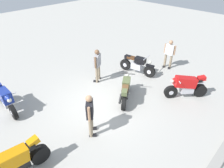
# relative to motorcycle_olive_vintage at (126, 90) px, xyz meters

# --- Properties ---
(ground_plane) EXTENTS (40.00, 40.00, 0.00)m
(ground_plane) POSITION_rel_motorcycle_olive_vintage_xyz_m (0.94, -0.42, -0.49)
(ground_plane) COLOR #ADAAA3
(motorcycle_olive_vintage) EXTENTS (1.68, 1.26, 1.07)m
(motorcycle_olive_vintage) POSITION_rel_motorcycle_olive_vintage_xyz_m (0.00, 0.00, 0.00)
(motorcycle_olive_vintage) COLOR black
(motorcycle_olive_vintage) RESTS_ON ground
(motorcycle_red_sportbike) EXTENTS (1.61, 1.41, 1.14)m
(motorcycle_red_sportbike) POSITION_rel_motorcycle_olive_vintage_xyz_m (-2.04, 1.78, 0.11)
(motorcycle_red_sportbike) COLOR black
(motorcycle_red_sportbike) RESTS_ON ground
(motorcycle_orange_sportbike) EXTENTS (1.95, 0.70, 1.14)m
(motorcycle_orange_sportbike) POSITION_rel_motorcycle_olive_vintage_xyz_m (4.90, 0.21, 0.11)
(motorcycle_orange_sportbike) COLOR black
(motorcycle_orange_sportbike) RESTS_ON ground
(motorcycle_black_cruiser) EXTENTS (0.70, 2.07, 1.09)m
(motorcycle_black_cruiser) POSITION_rel_motorcycle_olive_vintage_xyz_m (-2.22, -1.12, 0.03)
(motorcycle_black_cruiser) COLOR black
(motorcycle_black_cruiser) RESTS_ON ground
(motorcycle_blue_sportbike) EXTENTS (0.70, 1.96, 1.14)m
(motorcycle_blue_sportbike) POSITION_rel_motorcycle_olive_vintage_xyz_m (3.94, -2.98, 0.11)
(motorcycle_blue_sportbike) COLOR black
(motorcycle_blue_sportbike) RESTS_ON ground
(person_in_black_shirt) EXTENTS (0.54, 0.55, 1.67)m
(person_in_black_shirt) POSITION_rel_motorcycle_olive_vintage_xyz_m (2.36, 0.44, 0.47)
(person_in_black_shirt) COLOR gray
(person_in_black_shirt) RESTS_ON ground
(person_in_gray_shirt) EXTENTS (0.62, 0.49, 1.71)m
(person_in_gray_shirt) POSITION_rel_motorcycle_olive_vintage_xyz_m (-0.22, -2.06, 0.49)
(person_in_gray_shirt) COLOR gray
(person_in_gray_shirt) RESTS_ON ground
(person_in_white_shirt) EXTENTS (0.38, 0.64, 1.62)m
(person_in_white_shirt) POSITION_rel_motorcycle_olive_vintage_xyz_m (-3.99, -0.29, 0.43)
(person_in_white_shirt) COLOR gray
(person_in_white_shirt) RESTS_ON ground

